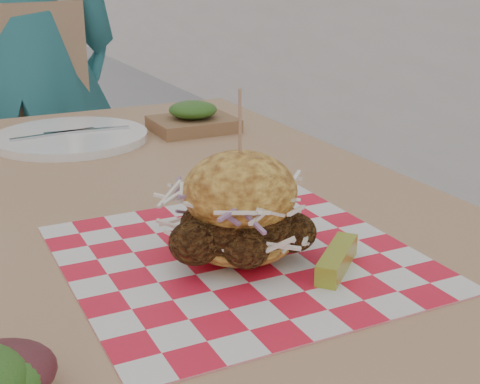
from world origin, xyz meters
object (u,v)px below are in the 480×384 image
at_px(diner, 8,43).
at_px(sandwich, 240,212).
at_px(patio_chair, 18,164).
at_px(patio_table, 138,260).

bearing_deg(diner, sandwich, 95.49).
height_order(patio_chair, sandwich, patio_chair).
height_order(diner, patio_table, diner).
bearing_deg(diner, patio_table, 93.19).
distance_m(patio_table, sandwich, 0.25).
bearing_deg(patio_chair, patio_table, -101.44).
distance_m(patio_table, patio_chair, 0.95).
xyz_separation_m(patio_chair, sandwich, (0.07, -1.15, 0.25)).
bearing_deg(sandwich, patio_table, 103.95).
bearing_deg(sandwich, patio_chair, 93.64).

